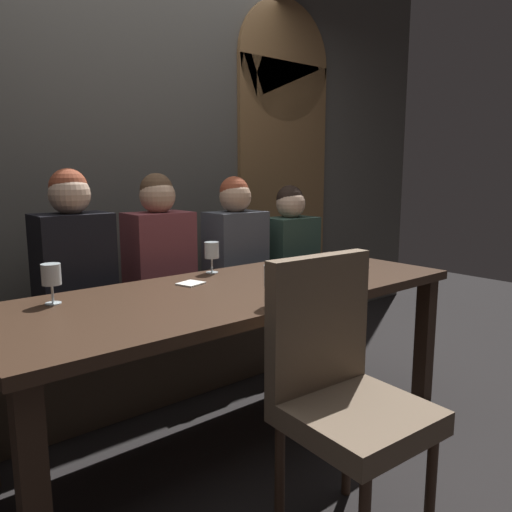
# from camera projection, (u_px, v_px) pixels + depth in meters

# --- Properties ---
(ground) EXTENTS (9.00, 9.00, 0.00)m
(ground) POSITION_uv_depth(u_px,v_px,m) (239.00, 435.00, 2.41)
(ground) COLOR black
(back_wall_tiled) EXTENTS (6.00, 0.12, 3.00)m
(back_wall_tiled) POSITION_uv_depth(u_px,v_px,m) (117.00, 134.00, 3.08)
(back_wall_tiled) COLOR #4C4944
(back_wall_tiled) RESTS_ON ground
(arched_door) EXTENTS (0.90, 0.05, 2.55)m
(arched_door) POSITION_uv_depth(u_px,v_px,m) (283.00, 159.00, 3.90)
(arched_door) COLOR brown
(arched_door) RESTS_ON ground
(dining_table) EXTENTS (2.20, 0.84, 0.74)m
(dining_table) POSITION_uv_depth(u_px,v_px,m) (239.00, 305.00, 2.30)
(dining_table) COLOR #342217
(dining_table) RESTS_ON ground
(banquette_bench) EXTENTS (2.50, 0.44, 0.45)m
(banquette_bench) POSITION_uv_depth(u_px,v_px,m) (166.00, 351.00, 2.90)
(banquette_bench) COLOR #4A3C2E
(banquette_bench) RESTS_ON ground
(chair_near_side) EXTENTS (0.47, 0.47, 0.98)m
(chair_near_side) POSITION_uv_depth(u_px,v_px,m) (340.00, 381.00, 1.69)
(chair_near_side) COLOR #3D281C
(chair_near_side) RESTS_ON ground
(diner_redhead) EXTENTS (0.36, 0.24, 0.83)m
(diner_redhead) POSITION_uv_depth(u_px,v_px,m) (74.00, 257.00, 2.46)
(diner_redhead) COLOR black
(diner_redhead) RESTS_ON banquette_bench
(diner_bearded) EXTENTS (0.36, 0.24, 0.81)m
(diner_bearded) POSITION_uv_depth(u_px,v_px,m) (159.00, 249.00, 2.82)
(diner_bearded) COLOR brown
(diner_bearded) RESTS_ON banquette_bench
(diner_far_end) EXTENTS (0.36, 0.24, 0.79)m
(diner_far_end) POSITION_uv_depth(u_px,v_px,m) (236.00, 243.00, 3.12)
(diner_far_end) COLOR #4C515B
(diner_far_end) RESTS_ON banquette_bench
(diner_near_end) EXTENTS (0.36, 0.24, 0.73)m
(diner_near_end) POSITION_uv_depth(u_px,v_px,m) (290.00, 241.00, 3.42)
(diner_near_end) COLOR #2D473D
(diner_near_end) RESTS_ON banquette_bench
(wine_glass_near_left) EXTENTS (0.08, 0.08, 0.16)m
(wine_glass_near_left) POSITION_uv_depth(u_px,v_px,m) (273.00, 277.00, 1.94)
(wine_glass_near_left) COLOR silver
(wine_glass_near_left) RESTS_ON dining_table
(wine_glass_end_left) EXTENTS (0.08, 0.08, 0.16)m
(wine_glass_end_left) POSITION_uv_depth(u_px,v_px,m) (51.00, 275.00, 1.97)
(wine_glass_end_left) COLOR silver
(wine_glass_end_left) RESTS_ON dining_table
(wine_glass_end_right) EXTENTS (0.08, 0.08, 0.16)m
(wine_glass_end_right) POSITION_uv_depth(u_px,v_px,m) (212.00, 252.00, 2.59)
(wine_glass_end_right) COLOR silver
(wine_glass_end_right) RESTS_ON dining_table
(dessert_plate) EXTENTS (0.19, 0.19, 0.05)m
(dessert_plate) POSITION_uv_depth(u_px,v_px,m) (346.00, 265.00, 2.76)
(dessert_plate) COLOR white
(dessert_plate) RESTS_ON dining_table
(fork_on_table) EXTENTS (0.04, 0.17, 0.01)m
(fork_on_table) POSITION_uv_depth(u_px,v_px,m) (329.00, 270.00, 2.67)
(fork_on_table) COLOR silver
(fork_on_table) RESTS_ON dining_table
(folded_napkin) EXTENTS (0.13, 0.13, 0.01)m
(folded_napkin) POSITION_uv_depth(u_px,v_px,m) (191.00, 284.00, 2.34)
(folded_napkin) COLOR silver
(folded_napkin) RESTS_ON dining_table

